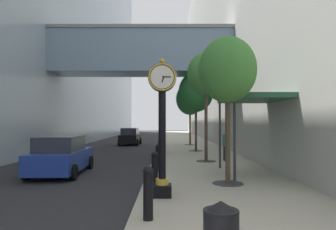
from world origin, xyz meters
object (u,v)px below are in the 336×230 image
at_px(pedestrian_walking, 226,144).
at_px(car_black_near, 131,137).
at_px(street_tree_far, 191,99).
at_px(car_blue_mid, 62,156).
at_px(street_clock, 163,121).
at_px(street_tree_mid_far, 196,92).
at_px(bollard_nearest, 149,192).
at_px(bollard_sixth, 163,142).
at_px(bollard_fourth, 161,150).
at_px(bollard_second, 155,169).
at_px(bollard_fifth, 162,145).
at_px(street_tree_mid_near, 206,75).
at_px(street_tree_near, 228,71).
at_px(bollard_third, 159,157).

distance_m(pedestrian_walking, car_black_near, 15.65).
relative_size(street_tree_far, car_blue_mid, 1.38).
bearing_deg(street_tree_far, car_black_near, 162.79).
height_order(street_clock, street_tree_mid_far, street_tree_mid_far).
bearing_deg(car_black_near, street_tree_mid_far, -53.12).
bearing_deg(bollard_nearest, bollard_sixth, 90.00).
relative_size(bollard_fourth, pedestrian_walking, 0.70).
distance_m(bollard_nearest, bollard_second, 3.35).
bearing_deg(pedestrian_walking, bollard_nearest, -109.63).
xyz_separation_m(bollard_fifth, street_tree_far, (2.58, 9.05, 3.79)).
distance_m(bollard_nearest, street_tree_mid_near, 11.29).
height_order(bollard_nearest, street_tree_near, street_tree_near).
bearing_deg(pedestrian_walking, car_blue_mid, -155.53).
distance_m(bollard_third, street_tree_far, 16.41).
height_order(bollard_nearest, bollard_fourth, same).
bearing_deg(car_black_near, bollard_second, -80.69).
bearing_deg(street_tree_far, car_blue_mid, -113.70).
bearing_deg(bollard_third, bollard_sixth, 90.00).
relative_size(bollard_second, street_tree_mid_near, 0.20).
bearing_deg(bollard_sixth, bollard_fifth, -90.00).
relative_size(bollard_fifth, street_tree_far, 0.20).
distance_m(street_tree_near, car_blue_mid, 8.15).
height_order(street_tree_mid_near, pedestrian_walking, street_tree_mid_near).
distance_m(bollard_fourth, bollard_sixth, 6.70).
distance_m(bollard_second, bollard_fifth, 10.06).
height_order(bollard_sixth, street_tree_far, street_tree_far).
bearing_deg(bollard_fourth, pedestrian_walking, 5.30).
bearing_deg(street_tree_near, bollard_second, -166.00).
xyz_separation_m(bollard_nearest, street_tree_near, (2.58, 3.99, 3.41)).
relative_size(street_clock, bollard_nearest, 3.37).
bearing_deg(street_tree_near, car_black_near, 106.48).
relative_size(bollard_nearest, street_tree_mid_far, 0.20).
xyz_separation_m(bollard_third, bollard_fourth, (0.00, 3.35, 0.00)).
height_order(street_tree_mid_far, street_tree_far, street_tree_mid_far).
xyz_separation_m(street_tree_mid_far, street_tree_far, (0.00, 6.15, -0.05)).
relative_size(bollard_fifth, street_tree_mid_near, 0.20).
xyz_separation_m(street_clock, bollard_fifth, (-0.27, 11.27, -1.60)).
xyz_separation_m(bollard_fourth, street_tree_mid_far, (2.58, 6.25, 3.84)).
bearing_deg(street_tree_near, bollard_third, 133.58).
xyz_separation_m(bollard_fifth, pedestrian_walking, (3.71, -3.01, 0.29)).
bearing_deg(car_black_near, street_clock, -80.51).
bearing_deg(bollard_nearest, bollard_second, 90.00).
distance_m(street_tree_near, street_tree_mid_near, 6.21).
xyz_separation_m(bollard_second, bollard_fourth, (0.00, 6.70, 0.00)).
bearing_deg(street_clock, bollard_fifth, 91.38).
bearing_deg(car_blue_mid, bollard_nearest, -57.35).
bearing_deg(bollard_nearest, street_tree_far, 83.45).
relative_size(pedestrian_walking, car_blue_mid, 0.40).
bearing_deg(bollard_sixth, street_tree_mid_near, -68.69).
height_order(bollard_second, bollard_third, same).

